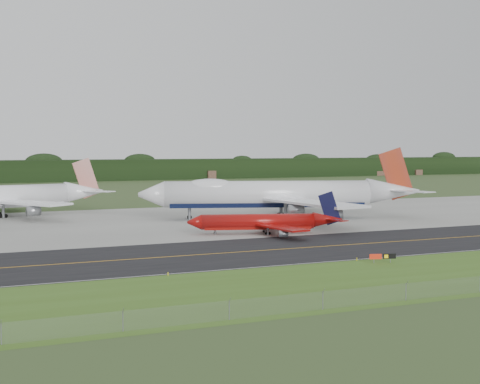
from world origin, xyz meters
name	(u,v)px	position (x,y,z in m)	size (l,w,h in m)	color
ground	(278,246)	(0.00, 0.00, 0.00)	(600.00, 600.00, 0.00)	#354721
grass_verge	(384,278)	(0.00, -35.00, 0.01)	(400.00, 30.00, 0.01)	#3D601C
taxiway	(288,249)	(0.00, -4.00, 0.01)	(400.00, 32.00, 0.02)	black
apron	(193,220)	(0.00, 51.00, 0.01)	(400.00, 78.00, 0.01)	gray
taxiway_centreline	(288,249)	(0.00, -4.00, 0.03)	(400.00, 0.40, 0.00)	orange
taxiway_edge_line	(330,261)	(0.00, -19.50, 0.03)	(400.00, 0.25, 0.00)	silver
perimeter_fence	(444,288)	(0.00, -48.00, 1.10)	(320.00, 0.10, 320.00)	slate
horizon_treeline	(64,171)	(0.00, 273.76, 5.47)	(700.00, 25.00, 12.00)	black
jet_ba_747	(277,194)	(22.01, 44.80, 6.55)	(74.74, 60.37, 19.25)	white
jet_red_737	(266,222)	(5.84, 17.69, 2.61)	(34.26, 27.25, 9.43)	maroon
taxiway_sign	(383,257)	(7.42, -24.02, 1.08)	(4.49, 1.27, 1.53)	slate
edge_marker_left	(168,274)	(-28.68, -20.50, 0.25)	(0.16, 0.16, 0.50)	yellow
edge_marker_center	(357,259)	(4.67, -20.50, 0.25)	(0.16, 0.16, 0.50)	yellow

